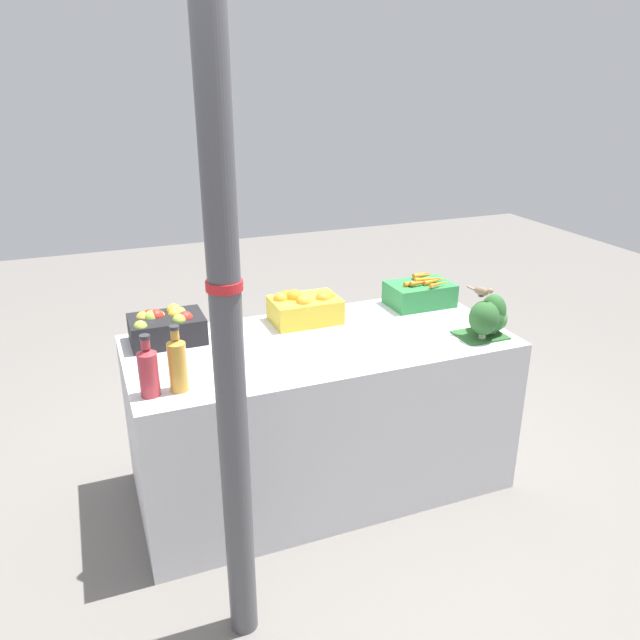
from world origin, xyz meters
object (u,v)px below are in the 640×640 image
at_px(apple_crate, 166,326).
at_px(juice_bottle_ruby, 148,370).
at_px(support_pole, 225,291).
at_px(sparrow_bird, 482,291).
at_px(broccoli_pile, 489,317).
at_px(orange_crate, 305,307).
at_px(carrot_crate, 420,293).
at_px(juice_bottle_amber, 177,363).

height_order(apple_crate, juice_bottle_ruby, juice_bottle_ruby).
distance_m(support_pole, apple_crate, 1.09).
bearing_deg(sparrow_bird, juice_bottle_ruby, -115.21).
xyz_separation_m(apple_crate, broccoli_pile, (1.42, -0.49, 0.02)).
bearing_deg(orange_crate, juice_bottle_ruby, -148.58).
relative_size(apple_crate, juice_bottle_ruby, 1.33).
xyz_separation_m(support_pole, carrot_crate, (1.26, 0.97, -0.48)).
xyz_separation_m(orange_crate, sparrow_bird, (0.69, -0.48, 0.15)).
xyz_separation_m(support_pole, apple_crate, (-0.07, 0.98, -0.47)).
distance_m(orange_crate, juice_bottle_amber, 0.87).
height_order(apple_crate, juice_bottle_amber, juice_bottle_amber).
bearing_deg(apple_crate, juice_bottle_amber, -93.22).
xyz_separation_m(juice_bottle_ruby, sparrow_bird, (1.51, 0.02, 0.12)).
xyz_separation_m(orange_crate, broccoli_pile, (0.74, -0.48, 0.02)).
bearing_deg(broccoli_pile, carrot_crate, 100.12).
bearing_deg(orange_crate, carrot_crate, -0.12).
bearing_deg(juice_bottle_amber, apple_crate, 86.78).
distance_m(apple_crate, broccoli_pile, 1.50).
distance_m(juice_bottle_ruby, sparrow_bird, 1.51).
bearing_deg(juice_bottle_ruby, broccoli_pile, 0.58).
relative_size(juice_bottle_ruby, juice_bottle_amber, 0.92).
relative_size(support_pole, juice_bottle_amber, 9.83).
relative_size(support_pole, sparrow_bird, 20.94).
xyz_separation_m(broccoli_pile, sparrow_bird, (-0.05, 0.00, 0.13)).
relative_size(juice_bottle_amber, sparrow_bird, 2.13).
bearing_deg(broccoli_pile, juice_bottle_amber, -179.37).
bearing_deg(carrot_crate, juice_bottle_ruby, -161.27).
relative_size(broccoli_pile, sparrow_bird, 1.89).
xyz_separation_m(juice_bottle_ruby, juice_bottle_amber, (0.11, 0.00, 0.01)).
bearing_deg(apple_crate, sparrow_bird, -19.57).
bearing_deg(juice_bottle_amber, juice_bottle_ruby, 180.00).
relative_size(carrot_crate, juice_bottle_amber, 1.23).
distance_m(orange_crate, carrot_crate, 0.65).
height_order(apple_crate, sparrow_bird, sparrow_bird).
distance_m(support_pole, broccoli_pile, 1.51).
bearing_deg(orange_crate, support_pole, -122.16).
height_order(carrot_crate, broccoli_pile, broccoli_pile).
height_order(broccoli_pile, sparrow_bird, sparrow_bird).
bearing_deg(apple_crate, carrot_crate, -0.21).
bearing_deg(support_pole, broccoli_pile, 19.90).
relative_size(apple_crate, juice_bottle_amber, 1.23).
distance_m(carrot_crate, sparrow_bird, 0.51).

